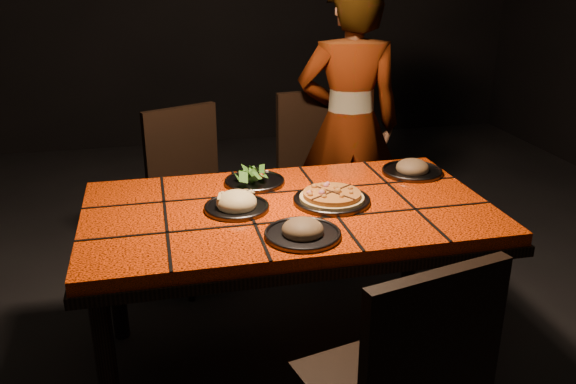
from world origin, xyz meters
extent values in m
cube|color=black|center=(0.00, 0.00, -0.02)|extent=(6.00, 7.00, 0.04)
cube|color=#FA4107|center=(0.00, 0.00, 0.72)|extent=(1.60, 0.90, 0.05)
cube|color=black|center=(0.00, 0.00, 0.68)|extent=(1.62, 0.92, 0.04)
cylinder|color=black|center=(-0.72, -0.37, 0.33)|extent=(0.07, 0.07, 0.66)
cylinder|color=black|center=(0.72, -0.37, 0.33)|extent=(0.07, 0.07, 0.66)
cylinder|color=black|center=(-0.72, 0.37, 0.33)|extent=(0.07, 0.07, 0.66)
cylinder|color=black|center=(0.72, 0.37, 0.33)|extent=(0.07, 0.07, 0.66)
cube|color=black|center=(0.16, -0.98, 0.72)|extent=(0.43, 0.14, 0.47)
cube|color=black|center=(-0.28, 0.84, 0.45)|extent=(0.55, 0.55, 0.04)
cube|color=black|center=(-0.36, 1.02, 0.70)|extent=(0.40, 0.20, 0.46)
cylinder|color=black|center=(-0.37, 0.62, 0.22)|extent=(0.04, 0.04, 0.43)
cylinder|color=black|center=(-0.06, 0.75, 0.22)|extent=(0.04, 0.04, 0.43)
cylinder|color=black|center=(-0.51, 0.93, 0.22)|extent=(0.04, 0.04, 0.43)
cylinder|color=black|center=(-0.19, 1.07, 0.22)|extent=(0.04, 0.04, 0.43)
cube|color=black|center=(0.43, 0.92, 0.47)|extent=(0.49, 0.49, 0.04)
cube|color=black|center=(0.40, 1.11, 0.73)|extent=(0.44, 0.09, 0.48)
cylinder|color=black|center=(0.27, 0.72, 0.22)|extent=(0.04, 0.04, 0.45)
cylinder|color=black|center=(0.62, 0.76, 0.22)|extent=(0.04, 0.04, 0.45)
cylinder|color=black|center=(0.23, 1.07, 0.22)|extent=(0.04, 0.04, 0.45)
cylinder|color=black|center=(0.58, 1.11, 0.22)|extent=(0.04, 0.04, 0.45)
imported|color=brown|center=(0.57, 0.96, 0.79)|extent=(0.64, 0.48, 1.58)
cylinder|color=#3E3D43|center=(0.18, -0.01, 0.76)|extent=(0.31, 0.31, 0.01)
torus|color=#3E3D43|center=(0.18, -0.01, 0.76)|extent=(0.31, 0.31, 0.01)
cylinder|color=tan|center=(0.18, -0.01, 0.77)|extent=(0.36, 0.36, 0.01)
cylinder|color=#CA8334|center=(0.18, -0.01, 0.78)|extent=(0.32, 0.32, 0.02)
cylinder|color=#3E3D43|center=(-0.20, 0.01, 0.76)|extent=(0.25, 0.25, 0.01)
torus|color=#3E3D43|center=(-0.20, 0.01, 0.76)|extent=(0.26, 0.26, 0.01)
ellipsoid|color=beige|center=(-0.20, 0.01, 0.78)|extent=(0.15, 0.15, 0.08)
cylinder|color=#3E3D43|center=(-0.09, 0.28, 0.76)|extent=(0.26, 0.26, 0.01)
torus|color=#3E3D43|center=(-0.09, 0.28, 0.76)|extent=(0.26, 0.26, 0.01)
cylinder|color=#3E3D43|center=(-0.01, -0.29, 0.76)|extent=(0.27, 0.27, 0.01)
torus|color=#3E3D43|center=(-0.01, -0.29, 0.76)|extent=(0.28, 0.28, 0.01)
ellipsoid|color=brown|center=(-0.01, -0.29, 0.78)|extent=(0.16, 0.16, 0.09)
cylinder|color=#3E3D43|center=(0.64, 0.25, 0.76)|extent=(0.27, 0.27, 0.01)
torus|color=#3E3D43|center=(0.64, 0.25, 0.76)|extent=(0.28, 0.28, 0.01)
ellipsoid|color=brown|center=(0.64, 0.25, 0.78)|extent=(0.16, 0.16, 0.09)
camera|label=1|loc=(-0.50, -2.18, 1.68)|focal=38.00mm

